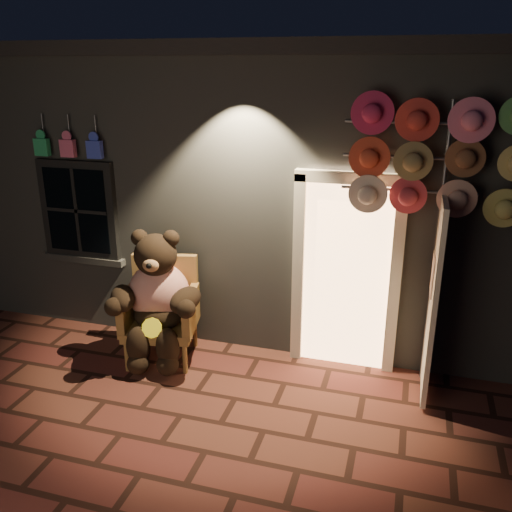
% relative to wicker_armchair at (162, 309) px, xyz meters
% --- Properties ---
extents(ground, '(60.00, 60.00, 0.00)m').
position_rel_wicker_armchair_xyz_m(ground, '(0.66, -1.05, -0.58)').
color(ground, '#562B21').
rests_on(ground, ground).
extents(shop_building, '(7.30, 5.95, 3.51)m').
position_rel_wicker_armchair_xyz_m(shop_building, '(0.66, 2.94, 1.16)').
color(shop_building, slate).
rests_on(shop_building, ground).
extents(wicker_armchair, '(0.92, 0.86, 1.15)m').
position_rel_wicker_armchair_xyz_m(wicker_armchair, '(0.00, 0.00, 0.00)').
color(wicker_armchair, olive).
rests_on(wicker_armchair, ground).
extents(teddy_bear, '(1.08, 0.94, 1.51)m').
position_rel_wicker_armchair_xyz_m(teddy_bear, '(0.02, -0.15, 0.20)').
color(teddy_bear, red).
rests_on(teddy_bear, ground).
extents(hat_rack, '(1.71, 0.22, 2.94)m').
position_rel_wicker_armchair_xyz_m(hat_rack, '(2.81, 0.22, 1.77)').
color(hat_rack, '#59595E').
rests_on(hat_rack, ground).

